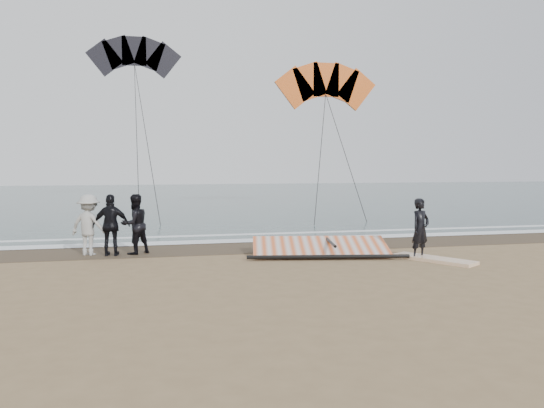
% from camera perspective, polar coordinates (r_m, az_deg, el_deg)
% --- Properties ---
extents(ground, '(120.00, 120.00, 0.00)m').
position_cam_1_polar(ground, '(14.47, 6.69, -7.15)').
color(ground, '#8C704C').
rests_on(ground, ground).
extents(sea, '(120.00, 54.00, 0.02)m').
position_cam_1_polar(sea, '(46.71, -6.70, 0.83)').
color(sea, '#233838').
rests_on(sea, ground).
extents(wet_sand, '(120.00, 2.80, 0.01)m').
position_cam_1_polar(wet_sand, '(18.71, 2.16, -4.47)').
color(wet_sand, '#4C3D2B').
rests_on(wet_sand, ground).
extents(foam_near, '(120.00, 0.90, 0.01)m').
position_cam_1_polar(foam_near, '(20.05, 1.15, -3.82)').
color(foam_near, white).
rests_on(foam_near, sea).
extents(foam_far, '(120.00, 0.45, 0.01)m').
position_cam_1_polar(foam_far, '(21.69, 0.09, -3.19)').
color(foam_far, white).
rests_on(foam_far, sea).
extents(man_main, '(0.79, 0.66, 1.84)m').
position_cam_1_polar(man_main, '(16.60, 15.67, -2.59)').
color(man_main, black).
rests_on(man_main, ground).
extents(board_white, '(1.89, 2.45, 0.10)m').
position_cam_1_polar(board_white, '(16.53, 17.04, -5.69)').
color(board_white, white).
rests_on(board_white, ground).
extents(board_cream, '(1.51, 2.48, 0.10)m').
position_cam_1_polar(board_cream, '(17.59, 3.63, -4.91)').
color(board_cream, white).
rests_on(board_cream, ground).
extents(trio_cluster, '(2.70, 1.26, 1.93)m').
position_cam_1_polar(trio_cluster, '(17.44, -17.07, -2.15)').
color(trio_cluster, black).
rests_on(trio_cluster, ground).
extents(sail_rig, '(4.83, 2.44, 0.52)m').
position_cam_1_polar(sail_rig, '(16.80, 4.89, -4.84)').
color(sail_rig, black).
rests_on(sail_rig, ground).
extents(kite_red, '(6.88, 3.72, 10.46)m').
position_cam_1_polar(kite_red, '(32.53, 5.80, 12.24)').
color(kite_red, orange).
rests_on(kite_red, ground).
extents(kite_dark, '(7.18, 7.04, 17.06)m').
position_cam_1_polar(kite_dark, '(39.47, -14.59, 14.83)').
color(kite_dark, black).
rests_on(kite_dark, ground).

